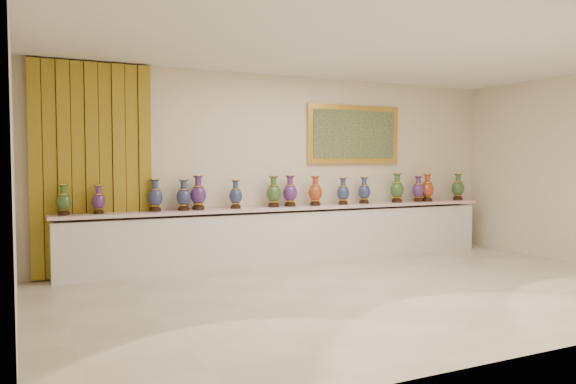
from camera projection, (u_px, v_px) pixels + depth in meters
name	position (u px, v px, depth m)	size (l,w,h in m)	color
ground	(374.00, 291.00, 6.99)	(8.00, 8.00, 0.00)	beige
room	(142.00, 163.00, 8.07)	(8.00, 8.00, 8.00)	beige
counter	(293.00, 235.00, 9.00)	(7.28, 0.48, 0.90)	white
vase_0	(64.00, 201.00, 7.44)	(0.21, 0.21, 0.41)	black
vase_1	(98.00, 201.00, 7.64)	(0.24, 0.24, 0.40)	black
vase_2	(155.00, 197.00, 8.02)	(0.27, 0.27, 0.47)	black
vase_3	(184.00, 196.00, 8.17)	(0.27, 0.27, 0.45)	black
vase_4	(198.00, 194.00, 8.29)	(0.31, 0.31, 0.51)	black
vase_5	(236.00, 196.00, 8.52)	(0.26, 0.26, 0.44)	black
vase_6	(274.00, 193.00, 8.79)	(0.28, 0.28, 0.49)	black
vase_7	(290.00, 192.00, 8.94)	(0.29, 0.29, 0.49)	black
vase_8	(315.00, 192.00, 9.10)	(0.23, 0.23, 0.48)	black
vase_9	(343.00, 192.00, 9.31)	(0.27, 0.27, 0.45)	black
vase_10	(364.00, 191.00, 9.56)	(0.28, 0.28, 0.45)	black
vase_11	(397.00, 189.00, 9.81)	(0.28, 0.28, 0.51)	black
vase_12	(418.00, 190.00, 10.01)	(0.25, 0.25, 0.46)	black
vase_13	(427.00, 189.00, 10.08)	(0.27, 0.27, 0.50)	black
vase_14	(458.00, 188.00, 10.42)	(0.29, 0.29, 0.50)	black
label_card	(134.00, 213.00, 7.75)	(0.10, 0.06, 0.00)	white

